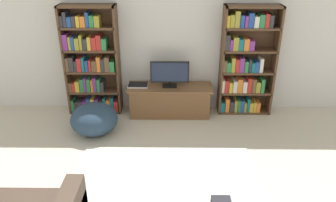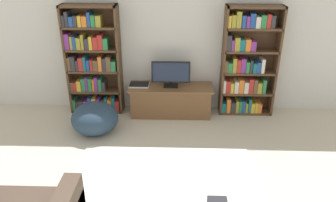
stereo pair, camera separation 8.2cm
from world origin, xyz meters
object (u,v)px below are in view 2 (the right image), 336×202
Objects in this scene: tv_stand at (171,100)px; beanbag_ottoman at (95,118)px; bookshelf_right at (246,64)px; bookshelf_left at (93,63)px; laptop at (139,85)px; television at (171,74)px.

beanbag_ottoman is at bearing -150.33° from tv_stand.
bookshelf_right is 1.42m from tv_stand.
bookshelf_right is at bearing 18.10° from beanbag_ottoman.
beanbag_ottoman is (-1.17, -0.66, -0.02)m from tv_stand.
bookshelf_right is at bearing 5.84° from tv_stand.
bookshelf_left is 1.03m from beanbag_ottoman.
bookshelf_left is 1.48m from tv_stand.
bookshelf_left is at bearing -179.97° from bookshelf_right.
tv_stand reaches higher than beanbag_ottoman.
bookshelf_right is 5.42× the size of laptop.
bookshelf_right is at bearing 6.09° from television.
laptop is at bearing 176.99° from television.
bookshelf_left reaches higher than laptop.
bookshelf_left is at bearing 101.81° from beanbag_ottoman.
bookshelf_right is at bearing 0.03° from bookshelf_left.
beanbag_ottoman is (0.17, -0.79, -0.64)m from bookshelf_left.
television reaches higher than beanbag_ottoman.
beanbag_ottoman is (-1.17, -0.66, -0.51)m from television.
television is 0.88× the size of beanbag_ottoman.
bookshelf_right is 1.29× the size of tv_stand.
television is at bearing 29.46° from beanbag_ottoman.
laptop is at bearing 47.60° from beanbag_ottoman.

